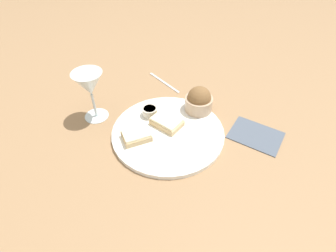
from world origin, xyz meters
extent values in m
plane|color=#93704C|center=(0.00, 0.00, 0.00)|extent=(4.00, 4.00, 0.00)
cylinder|color=white|center=(0.00, 0.00, 0.01)|extent=(0.34, 0.34, 0.01)
cylinder|color=tan|center=(0.09, 0.12, 0.04)|extent=(0.09, 0.09, 0.05)
sphere|color=brown|center=(0.09, 0.12, 0.06)|extent=(0.08, 0.08, 0.08)
cylinder|color=beige|center=(-0.07, 0.06, 0.03)|extent=(0.05, 0.05, 0.03)
cylinder|color=beige|center=(-0.07, 0.06, 0.04)|extent=(0.04, 0.04, 0.01)
cube|color=#D1B27F|center=(-0.01, 0.03, 0.02)|extent=(0.11, 0.10, 0.02)
cube|color=beige|center=(-0.01, 0.03, 0.04)|extent=(0.10, 0.10, 0.01)
cube|color=#D1B27F|center=(-0.09, -0.05, 0.02)|extent=(0.10, 0.09, 0.02)
cube|color=beige|center=(-0.09, -0.05, 0.04)|extent=(0.09, 0.09, 0.01)
cylinder|color=silver|center=(-0.25, 0.05, 0.00)|extent=(0.08, 0.08, 0.01)
cylinder|color=silver|center=(-0.25, 0.05, 0.05)|extent=(0.01, 0.01, 0.08)
cone|color=silver|center=(-0.25, 0.05, 0.13)|extent=(0.09, 0.09, 0.08)
cube|color=#4C5666|center=(0.27, 0.03, 0.00)|extent=(0.19, 0.17, 0.01)
cube|color=silver|center=(-0.05, 0.28, 0.00)|extent=(0.13, 0.12, 0.01)
camera|label=1|loc=(0.08, -0.57, 0.57)|focal=28.00mm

